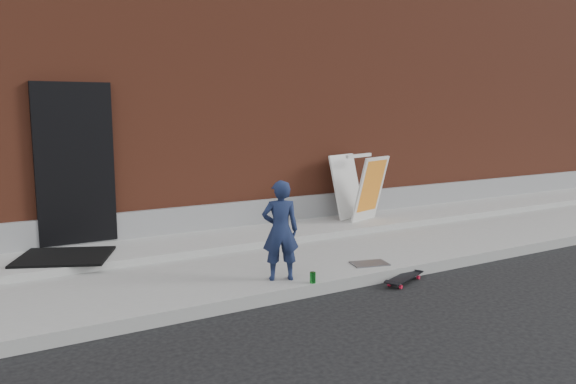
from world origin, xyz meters
TOP-DOWN VIEW (x-y plane):
  - ground at (0.00, 0.00)m, footprint 80.00×80.00m
  - sidewalk at (0.00, 1.50)m, footprint 20.00×3.00m
  - apron at (0.00, 2.40)m, footprint 20.00×1.20m
  - building at (-0.00, 6.99)m, footprint 20.00×8.10m
  - child at (-0.77, 0.36)m, footprint 0.51×0.42m
  - skateboard at (0.74, -0.12)m, footprint 0.73×0.44m
  - pizza_sign at (1.96, 2.42)m, footprint 0.89×0.98m
  - soda_can at (-0.51, 0.05)m, footprint 0.08×0.08m
  - doormat at (-2.90, 2.28)m, footprint 1.40×1.29m
  - utility_plate at (0.57, 0.35)m, footprint 0.53×0.40m

SIDE VIEW (x-z plane):
  - ground at x=0.00m, z-range 0.00..0.00m
  - skateboard at x=0.74m, z-range 0.03..0.11m
  - sidewalk at x=0.00m, z-range 0.00..0.15m
  - utility_plate at x=0.57m, z-range 0.15..0.16m
  - apron at x=0.00m, z-range 0.15..0.25m
  - soda_can at x=-0.51m, z-range 0.15..0.28m
  - doormat at x=-2.90m, z-range 0.25..0.28m
  - child at x=-0.77m, z-range 0.15..1.34m
  - pizza_sign at x=1.96m, z-range 0.25..1.39m
  - building at x=0.00m, z-range 0.00..5.00m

